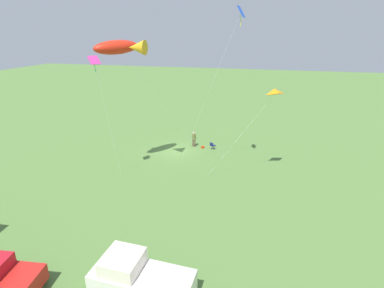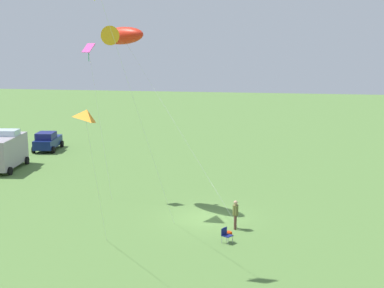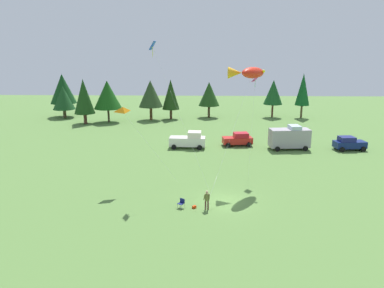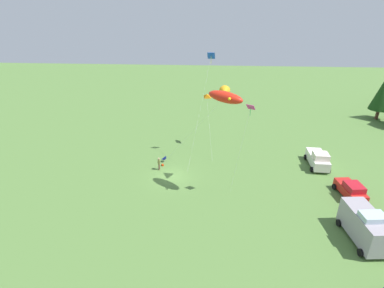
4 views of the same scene
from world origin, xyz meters
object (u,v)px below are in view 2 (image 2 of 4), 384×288
Objects in this scene: backpack_on_grass at (229,233)px; kite_diamond_rainbow at (89,54)px; person_kite_flyer at (236,212)px; folding_chair at (226,234)px; kite_large_fish at (120,36)px; van_motorhome_grey at (4,151)px; kite_delta_orange at (87,115)px; car_navy_hatch at (47,141)px.

backpack_on_grass is 15.55m from kite_diamond_rainbow.
person_kite_flyer is 2.30m from folding_chair.
person_kite_flyer is 13.60m from kite_large_fish.
van_motorhome_grey is 0.47× the size of kite_large_fish.
kite_delta_orange is (-6.01, 5.50, 7.32)m from folding_chair.
kite_delta_orange is (-7.13, 5.58, 7.70)m from backpack_on_grass.
kite_large_fish reaches higher than kite_diamond_rainbow.
van_motorhome_grey reaches higher than person_kite_flyer.
kite_delta_orange is at bearing 141.97° from backpack_on_grass.
person_kite_flyer reaches higher than folding_chair.
kite_large_fish reaches higher than backpack_on_grass.
person_kite_flyer is at bearing -116.11° from kite_diamond_rainbow.
folding_chair is at bearing -42.46° from kite_delta_orange.
person_kite_flyer is 28.40m from car_navy_hatch.
kite_delta_orange is at bearing -149.03° from van_motorhome_grey.
folding_chair is 0.10× the size of kite_delta_orange.
backpack_on_grass is at bearing -101.31° from person_kite_flyer.
person_kite_flyer is at bearing 39.31° from car_navy_hatch.
kite_large_fish is 12.98m from kite_delta_orange.
folding_chair is 0.19× the size of car_navy_hatch.
person_kite_flyer is at bearing -35.41° from kite_delta_orange.
kite_delta_orange reaches higher than backpack_on_grass.
car_navy_hatch reaches higher than backpack_on_grass.
car_navy_hatch is 19.86m from kite_diamond_rainbow.
kite_diamond_rainbow reaches higher than folding_chair.
kite_diamond_rainbow is (5.14, 10.48, 9.02)m from person_kite_flyer.
car_navy_hatch is (8.11, -0.25, -0.69)m from van_motorhome_grey.
car_navy_hatch is 22.44m from kite_large_fish.
car_navy_hatch is at bearing 164.04° from folding_chair.
kite_large_fish is 1.11× the size of kite_diamond_rainbow.
kite_diamond_rainbow is at bearing 19.13° from kite_delta_orange.
kite_diamond_rainbow is at bearing 156.44° from person_kite_flyer.
kite_delta_orange reaches higher than person_kite_flyer.
backpack_on_grass is at bearing 117.56° from folding_chair.
kite_large_fish is (-7.47, -12.72, 9.59)m from van_motorhome_grey.
car_navy_hatch is at bearing 34.44° from kite_diamond_rainbow.
folding_chair is 15.75m from kite_diamond_rainbow.
person_kite_flyer is 23.74m from van_motorhome_grey.
backpack_on_grass is at bearing 37.38° from car_navy_hatch.
folding_chair is at bearing -125.96° from kite_diamond_rainbow.
car_navy_hatch reaches higher than person_kite_flyer.
van_motorhome_grey reaches higher than backpack_on_grass.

